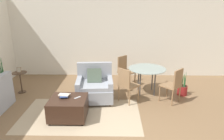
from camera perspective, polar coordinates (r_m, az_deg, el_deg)
The scene contains 15 objects.
wall_back at distance 6.78m, azimuth -0.22°, elevation 9.69°, with size 12.00×0.06×2.75m.
area_rug at distance 4.67m, azimuth -8.81°, elevation -12.49°, with size 2.65×1.55×0.01m.
armchair at distance 5.16m, azimuth -4.96°, elevation -4.89°, with size 0.96×0.88×0.93m.
ottoman at distance 4.49m, azimuth -12.34°, elevation -10.41°, with size 0.78×0.69×0.46m.
book_stack at distance 4.47m, azimuth -13.53°, elevation -7.15°, with size 0.23×0.20×0.07m.
tv_remote_primary at distance 4.57m, azimuth -12.33°, elevation -6.92°, with size 0.08×0.16×0.01m.
tv_remote_secondary at distance 4.40m, azimuth -9.82°, elevation -7.76°, with size 0.14×0.13×0.01m.
potted_plant at distance 6.36m, azimuth -28.59°, elevation -3.72°, with size 0.37×0.37×1.07m.
side_table at distance 6.11m, azimuth -24.72°, elevation -2.25°, with size 0.38×0.38×0.59m.
picture_frame at distance 6.04m, azimuth -25.03°, elevation 0.03°, with size 0.12×0.06×0.15m.
dining_table at distance 5.54m, azimuth 9.95°, elevation -0.39°, with size 1.01×1.01×0.72m.
dining_chair_near_left at distance 4.97m, azimuth 4.20°, elevation -3.74°, with size 0.59×0.59×0.90m.
dining_chair_near_right at distance 5.17m, azimuth 17.26°, elevation -3.67°, with size 0.59×0.59×0.90m.
dining_chair_far_left at distance 6.07m, azimuth 3.63°, elevation 0.34°, with size 0.59×0.59×0.90m.
potted_plant_small at distance 5.82m, azimuth 19.49°, elevation -5.03°, with size 0.26×0.26×0.69m.
Camera 1 is at (0.15, -3.03, 2.35)m, focal length 32.00 mm.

